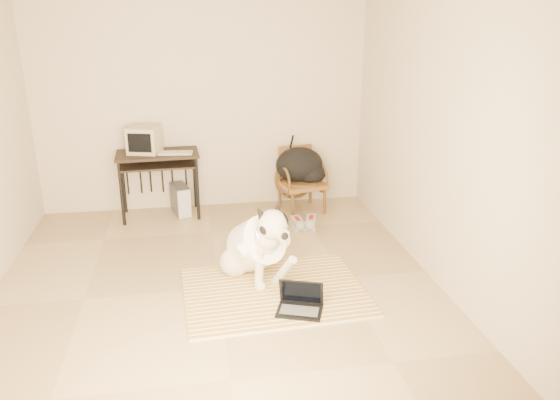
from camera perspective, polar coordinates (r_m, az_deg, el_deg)
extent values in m
plane|color=tan|center=(5.06, -6.46, -9.13)|extent=(4.50, 4.50, 0.00)
plane|color=beige|center=(6.77, -8.09, 10.30)|extent=(4.50, 0.00, 4.50)
plane|color=beige|center=(2.44, -4.38, -6.40)|extent=(4.50, 0.00, 4.50)
plane|color=beige|center=(5.06, 16.30, 6.60)|extent=(0.00, 4.50, 4.50)
cube|color=orange|center=(4.54, 0.73, -12.49)|extent=(1.60, 0.33, 0.02)
cube|color=#2F622A|center=(4.74, 0.04, -10.97)|extent=(1.60, 0.33, 0.02)
cube|color=#5F3D87|center=(4.94, -0.59, -9.58)|extent=(1.60, 0.33, 0.02)
cube|color=gold|center=(5.15, -1.16, -8.29)|extent=(1.60, 0.33, 0.02)
cube|color=beige|center=(5.37, -1.69, -7.11)|extent=(1.60, 0.33, 0.02)
sphere|color=silver|center=(5.20, -4.74, -6.43)|extent=(0.29, 0.29, 0.29)
sphere|color=silver|center=(5.32, -2.12, -5.75)|extent=(0.29, 0.29, 0.29)
ellipsoid|color=silver|center=(5.24, -3.36, -5.91)|extent=(0.35, 0.32, 0.29)
ellipsoid|color=silver|center=(5.02, -2.43, -4.61)|extent=(0.58, 0.74, 0.62)
cylinder|color=white|center=(5.03, -2.50, -4.57)|extent=(0.61, 0.68, 0.57)
sphere|color=silver|center=(4.82, -1.35, -3.87)|extent=(0.24, 0.24, 0.24)
sphere|color=silver|center=(4.69, -0.78, -2.58)|extent=(0.26, 0.26, 0.26)
ellipsoid|color=black|center=(4.70, -0.36, -2.28)|extent=(0.20, 0.23, 0.19)
cylinder|color=silver|center=(4.62, -0.02, -3.49)|extent=(0.16, 0.17, 0.11)
sphere|color=black|center=(4.56, 0.48, -3.80)|extent=(0.06, 0.06, 0.06)
cone|color=black|center=(4.66, -2.06, -1.39)|extent=(0.15, 0.15, 0.16)
cone|color=black|center=(4.74, -0.27, -0.99)|extent=(0.13, 0.16, 0.16)
torus|color=silver|center=(4.79, -1.25, -3.44)|extent=(0.26, 0.21, 0.21)
cylinder|color=silver|center=(4.89, -2.18, -7.23)|extent=(0.12, 0.14, 0.40)
cylinder|color=silver|center=(4.90, 0.38, -7.46)|extent=(0.21, 0.36, 0.40)
sphere|color=silver|center=(4.95, -2.02, -9.05)|extent=(0.10, 0.10, 0.10)
sphere|color=silver|center=(4.84, 1.81, -9.67)|extent=(0.11, 0.11, 0.11)
cone|color=black|center=(5.48, -4.82, -6.07)|extent=(0.31, 0.35, 0.10)
cube|color=black|center=(4.63, 2.05, -11.51)|extent=(0.44, 0.37, 0.02)
cube|color=#4F4F52|center=(4.61, 2.03, -11.46)|extent=(0.35, 0.25, 0.00)
cube|color=black|center=(4.64, 2.24, -9.57)|extent=(0.38, 0.21, 0.24)
cube|color=black|center=(4.63, 2.22, -9.60)|extent=(0.33, 0.18, 0.21)
cube|color=black|center=(6.61, -12.69, 4.71)|extent=(0.98, 0.58, 0.03)
cube|color=black|center=(6.59, -12.64, 3.57)|extent=(0.87, 0.46, 0.02)
cylinder|color=black|center=(6.53, -16.22, 0.57)|extent=(0.04, 0.04, 0.76)
cylinder|color=black|center=(6.95, -16.04, 1.73)|extent=(0.04, 0.04, 0.76)
cylinder|color=black|center=(6.52, -8.62, 1.12)|extent=(0.04, 0.04, 0.76)
cylinder|color=black|center=(6.94, -8.90, 2.25)|extent=(0.04, 0.04, 0.76)
cube|color=tan|center=(6.62, -13.99, 6.14)|extent=(0.42, 0.41, 0.31)
cube|color=black|center=(6.47, -14.46, 5.80)|extent=(0.27, 0.09, 0.22)
cube|color=tan|center=(6.50, -10.87, 4.86)|extent=(0.40, 0.19, 0.03)
cube|color=#4F4F52|center=(6.80, -10.36, 0.03)|extent=(0.26, 0.41, 0.37)
cube|color=silver|center=(6.62, -9.94, -0.48)|extent=(0.15, 0.05, 0.35)
cube|color=brown|center=(6.76, 2.32, 1.68)|extent=(0.60, 0.59, 0.05)
cylinder|color=#3D2810|center=(6.75, 2.32, 1.96)|extent=(0.48, 0.48, 0.04)
cube|color=brown|center=(6.89, 1.58, 4.11)|extent=(0.44, 0.12, 0.39)
cylinder|color=#3D2810|center=(6.55, 1.34, -0.61)|extent=(0.04, 0.04, 0.32)
cylinder|color=#3D2810|center=(6.92, -0.01, 0.52)|extent=(0.04, 0.04, 0.32)
cylinder|color=#3D2810|center=(6.72, 4.68, -0.15)|extent=(0.04, 0.04, 0.32)
cylinder|color=#3D2810|center=(7.08, 3.19, 0.93)|extent=(0.04, 0.04, 0.32)
ellipsoid|color=black|center=(6.75, 2.04, 3.68)|extent=(0.59, 0.49, 0.44)
ellipsoid|color=black|center=(6.72, 3.30, 2.79)|extent=(0.37, 0.30, 0.25)
cube|color=silver|center=(6.35, 1.85, -2.71)|extent=(0.13, 0.29, 0.03)
cube|color=gray|center=(6.33, 1.86, -2.39)|extent=(0.12, 0.28, 0.09)
cube|color=#A71616|center=(6.32, 1.86, -2.07)|extent=(0.06, 0.14, 0.02)
cube|color=silver|center=(6.38, 3.25, -2.60)|extent=(0.20, 0.31, 0.03)
cube|color=gray|center=(6.37, 3.25, -2.26)|extent=(0.19, 0.30, 0.09)
cube|color=#A71616|center=(6.35, 3.26, -1.94)|extent=(0.09, 0.15, 0.02)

